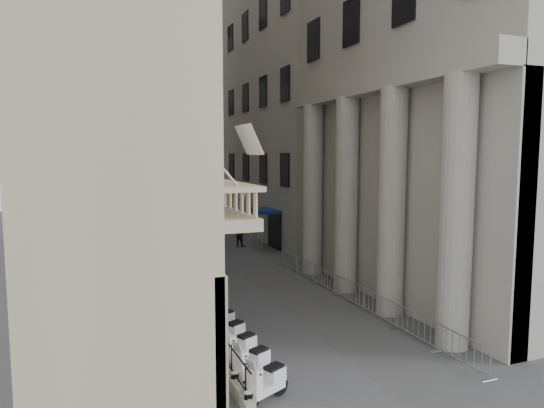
{
  "coord_description": "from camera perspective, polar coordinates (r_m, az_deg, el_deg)",
  "views": [
    {
      "loc": [
        -8.25,
        -7.88,
        7.17
      ],
      "look_at": [
        0.9,
        15.99,
        4.5
      ],
      "focal_mm": 32.0,
      "sensor_mm": 36.0,
      "label": 1
    }
  ],
  "objects": [
    {
      "name": "far_building",
      "position": [
        57.03,
        -12.83,
        13.7
      ],
      "size": [
        22.0,
        10.0,
        30.0
      ],
      "primitive_type": "cube",
      "color": "#BBB9B1",
      "rests_on": "ground"
    },
    {
      "name": "iron_fence",
      "position": [
        27.15,
        -12.02,
        -9.49
      ],
      "size": [
        0.3,
        28.0,
        1.4
      ],
      "primitive_type": null,
      "color": "black",
      "rests_on": "ground"
    },
    {
      "name": "blue_awning",
      "position": [
        36.79,
        -0.86,
        -5.28
      ],
      "size": [
        1.6,
        3.0,
        3.0
      ],
      "primitive_type": null,
      "color": "navy",
      "rests_on": "ground"
    },
    {
      "name": "flag",
      "position": [
        15.34,
        -2.59,
        -21.9
      ],
      "size": [
        1.0,
        1.4,
        8.2
      ],
      "primitive_type": null,
      "color": "#9E0C11",
      "rests_on": "ground"
    },
    {
      "name": "scooter_0",
      "position": [
        15.16,
        -0.62,
        -22.26
      ],
      "size": [
        1.5,
        1.11,
        1.5
      ],
      "primitive_type": null,
      "rotation": [
        0.0,
        0.0,
        2.02
      ],
      "color": "white",
      "rests_on": "ground"
    },
    {
      "name": "scooter_1",
      "position": [
        16.26,
        -2.34,
        -20.2
      ],
      "size": [
        1.5,
        1.11,
        1.5
      ],
      "primitive_type": null,
      "rotation": [
        0.0,
        0.0,
        2.02
      ],
      "color": "white",
      "rests_on": "ground"
    },
    {
      "name": "scooter_2",
      "position": [
        17.39,
        -3.8,
        -18.39
      ],
      "size": [
        1.5,
        1.11,
        1.5
      ],
      "primitive_type": null,
      "rotation": [
        0.0,
        0.0,
        2.02
      ],
      "color": "white",
      "rests_on": "ground"
    },
    {
      "name": "scooter_3",
      "position": [
        18.55,
        -5.06,
        -16.8
      ],
      "size": [
        1.5,
        1.11,
        1.5
      ],
      "primitive_type": null,
      "rotation": [
        0.0,
        0.0,
        2.02
      ],
      "color": "white",
      "rests_on": "ground"
    },
    {
      "name": "scooter_4",
      "position": [
        19.73,
        -6.15,
        -15.38
      ],
      "size": [
        1.5,
        1.11,
        1.5
      ],
      "primitive_type": null,
      "rotation": [
        0.0,
        0.0,
        2.02
      ],
      "color": "white",
      "rests_on": "ground"
    },
    {
      "name": "scooter_5",
      "position": [
        20.92,
        -7.1,
        -14.13
      ],
      "size": [
        1.5,
        1.11,
        1.5
      ],
      "primitive_type": null,
      "rotation": [
        0.0,
        0.0,
        2.02
      ],
      "color": "white",
      "rests_on": "ground"
    },
    {
      "name": "scooter_6",
      "position": [
        22.13,
        -7.94,
        -13.0
      ],
      "size": [
        1.5,
        1.11,
        1.5
      ],
      "primitive_type": null,
      "rotation": [
        0.0,
        0.0,
        2.02
      ],
      "color": "white",
      "rests_on": "ground"
    },
    {
      "name": "scooter_7",
      "position": [
        23.35,
        -8.69,
        -11.99
      ],
      "size": [
        1.5,
        1.11,
        1.5
      ],
      "primitive_type": null,
      "rotation": [
        0.0,
        0.0,
        2.02
      ],
      "color": "white",
      "rests_on": "ground"
    },
    {
      "name": "scooter_8",
      "position": [
        24.58,
        -9.35,
        -11.08
      ],
      "size": [
        1.5,
        1.11,
        1.5
      ],
      "primitive_type": null,
      "rotation": [
        0.0,
        0.0,
        2.02
      ],
      "color": "white",
      "rests_on": "ground"
    },
    {
      "name": "scooter_9",
      "position": [
        25.81,
        -9.95,
        -10.26
      ],
      "size": [
        1.5,
        1.11,
        1.5
      ],
      "primitive_type": null,
      "rotation": [
        0.0,
        0.0,
        2.02
      ],
      "color": "white",
      "rests_on": "ground"
    },
    {
      "name": "scooter_10",
      "position": [
        27.06,
        -10.5,
        -9.51
      ],
      "size": [
        1.5,
        1.11,
        1.5
      ],
      "primitive_type": null,
      "rotation": [
        0.0,
        0.0,
        2.02
      ],
      "color": "white",
      "rests_on": "ground"
    },
    {
      "name": "scooter_11",
      "position": [
        28.31,
        -10.99,
        -8.82
      ],
      "size": [
        1.5,
        1.11,
        1.5
      ],
      "primitive_type": null,
      "rotation": [
        0.0,
        0.0,
        2.02
      ],
      "color": "white",
      "rests_on": "ground"
    },
    {
      "name": "scooter_12",
      "position": [
        29.57,
        -11.44,
        -8.19
      ],
      "size": [
        1.5,
        1.11,
        1.5
      ],
      "primitive_type": null,
      "rotation": [
        0.0,
        0.0,
        2.02
      ],
      "color": "white",
      "rests_on": "ground"
    },
    {
      "name": "scooter_13",
      "position": [
        30.83,
        -11.85,
        -7.62
      ],
      "size": [
        1.5,
        1.11,
        1.5
      ],
      "primitive_type": null,
      "rotation": [
        0.0,
        0.0,
        2.02
      ],
      "color": "white",
      "rests_on": "ground"
    },
    {
      "name": "scooter_14",
      "position": [
        32.09,
        -12.23,
        -7.09
      ],
      "size": [
        1.5,
        1.11,
        1.5
      ],
      "primitive_type": null,
      "rotation": [
        0.0,
        0.0,
        2.02
      ],
      "color": "white",
      "rests_on": "ground"
    },
    {
      "name": "barrier_0",
      "position": [
        18.46,
        21.48,
        -17.32
      ],
      "size": [
        0.6,
        2.4,
        1.1
      ],
      "primitive_type": null,
      "color": "#AFB2B8",
      "rests_on": "ground"
    },
    {
      "name": "barrier_1",
      "position": [
        20.22,
        16.53,
        -15.05
      ],
      "size": [
        0.6,
        2.4,
        1.1
      ],
      "primitive_type": null,
      "color": "#AFB2B8",
      "rests_on": "ground"
    },
    {
      "name": "barrier_2",
      "position": [
        22.13,
        12.49,
        -13.09
      ],
      "size": [
        0.6,
        2.4,
        1.1
      ],
      "primitive_type": null,
      "color": "#AFB2B8",
      "rests_on": "ground"
    },
    {
      "name": "barrier_3",
      "position": [
        24.14,
        9.16,
        -11.39
      ],
      "size": [
        0.6,
        2.4,
        1.1
      ],
      "primitive_type": null,
      "color": "#AFB2B8",
      "rests_on": "ground"
    },
    {
      "name": "barrier_4",
      "position": [
        26.24,
        6.38,
        -9.93
      ],
      "size": [
        0.6,
        2.4,
        1.1
      ],
      "primitive_type": null,
      "color": "#AFB2B8",
      "rests_on": "ground"
    },
    {
      "name": "barrier_5",
      "position": [
        28.4,
        4.04,
        -8.68
      ],
      "size": [
        0.6,
        2.4,
        1.1
      ],
      "primitive_type": null,
      "color": "#AFB2B8",
      "rests_on": "ground"
    },
    {
      "name": "barrier_6",
      "position": [
        30.62,
        2.04,
        -7.59
      ],
      "size": [
        0.6,
        2.4,
        1.1
      ],
      "primitive_type": null,
      "color": "#AFB2B8",
      "rests_on": "ground"
    },
    {
      "name": "security_tent",
      "position": [
        38.64,
        -10.73,
        -0.31
      ],
      "size": [
        4.45,
        4.45,
        3.62
      ],
      "color": "white",
      "rests_on": "ground"
    },
    {
      "name": "street_lamp",
      "position": [
        31.29,
        -11.59,
        2.36
      ],
      "size": [
        2.86,
        0.25,
        8.78
      ],
      "rotation": [
        0.0,
        0.0,
        -0.01
      ],
      "color": "#92949A",
      "rests_on": "ground"
    },
    {
      "name": "info_kiosk",
      "position": [
        33.17,
        -13.63,
        -4.97
      ],
      "size": [
        0.53,
        0.95,
        1.93
      ],
      "rotation": [
        0.0,
        0.0,
        0.3
      ],
      "color": "black",
      "rests_on": "ground"
    },
    {
      "name": "pedestrian_a",
      "position": [
        40.62,
        -9.59,
        -2.84
      ],
      "size": [
        0.77,
        0.53,
        2.03
      ],
      "primitive_type": "imported",
      "rotation": [
        0.0,
        0.0,
        3.2
      ],
      "color": "#0D1335",
      "rests_on": "ground"
    },
    {
      "name": "pedestrian_b",
      "position": [
        37.67,
        -3.84,
        -3.54
      ],
      "size": [
        1.18,
        1.18,
        1.93
      ],
      "primitive_type": "imported",
      "rotation": [
        0.0,
        0.0,
        2.37
      ],
      "color": "black",
      "rests_on": "ground"
    },
    {
      "name": "pedestrian_c",
      "position": [
        44.9,
        -11.63,
        -2.2
      ],
      "size": [
        0.91,
        0.62,
        1.79
      ],
      "primitive_type": "imported",
      "rotation": [
        0.0,
        0.0,
        3.2
      ],
      "color": "black",
      "rests_on": "ground"
    }
  ]
}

